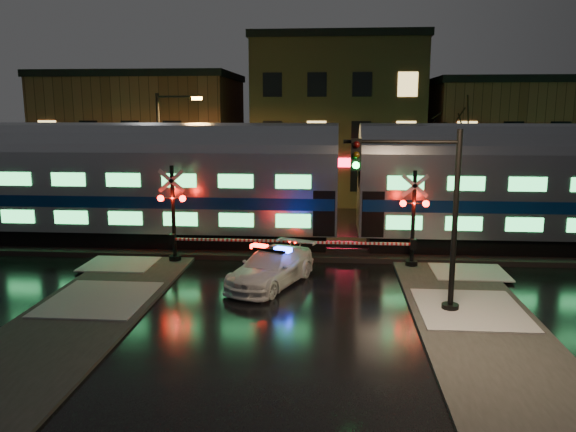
{
  "coord_description": "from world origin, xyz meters",
  "views": [
    {
      "loc": [
        1.8,
        -21.54,
        6.84
      ],
      "look_at": [
        -0.16,
        2.5,
        2.2
      ],
      "focal_mm": 35.0,
      "sensor_mm": 36.0,
      "label": 1
    }
  ],
  "objects_px": {
    "crossing_signal_left": "(181,224)",
    "police_car": "(271,267)",
    "crossing_signal_right": "(405,229)",
    "traffic_light": "(425,218)",
    "streetlight": "(164,153)"
  },
  "relations": [
    {
      "from": "crossing_signal_left",
      "to": "traffic_light",
      "type": "bearing_deg",
      "value": -28.91
    },
    {
      "from": "crossing_signal_right",
      "to": "crossing_signal_left",
      "type": "relative_size",
      "value": 0.97
    },
    {
      "from": "crossing_signal_left",
      "to": "streetlight",
      "type": "xyz_separation_m",
      "value": [
        -2.68,
        6.69,
        2.6
      ]
    },
    {
      "from": "traffic_light",
      "to": "streetlight",
      "type": "relative_size",
      "value": 0.81
    },
    {
      "from": "police_car",
      "to": "crossing_signal_left",
      "type": "height_order",
      "value": "crossing_signal_left"
    },
    {
      "from": "crossing_signal_right",
      "to": "crossing_signal_left",
      "type": "height_order",
      "value": "crossing_signal_left"
    },
    {
      "from": "traffic_light",
      "to": "streetlight",
      "type": "height_order",
      "value": "streetlight"
    },
    {
      "from": "police_car",
      "to": "crossing_signal_right",
      "type": "height_order",
      "value": "crossing_signal_right"
    },
    {
      "from": "crossing_signal_left",
      "to": "police_car",
      "type": "bearing_deg",
      "value": -32.73
    },
    {
      "from": "police_car",
      "to": "streetlight",
      "type": "height_order",
      "value": "streetlight"
    },
    {
      "from": "crossing_signal_right",
      "to": "streetlight",
      "type": "relative_size",
      "value": 0.79
    },
    {
      "from": "crossing_signal_right",
      "to": "traffic_light",
      "type": "bearing_deg",
      "value": -90.41
    },
    {
      "from": "streetlight",
      "to": "police_car",
      "type": "bearing_deg",
      "value": -53.5
    },
    {
      "from": "police_car",
      "to": "crossing_signal_left",
      "type": "xyz_separation_m",
      "value": [
        -4.33,
        2.78,
        1.11
      ]
    },
    {
      "from": "police_car",
      "to": "streetlight",
      "type": "distance_m",
      "value": 12.35
    }
  ]
}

